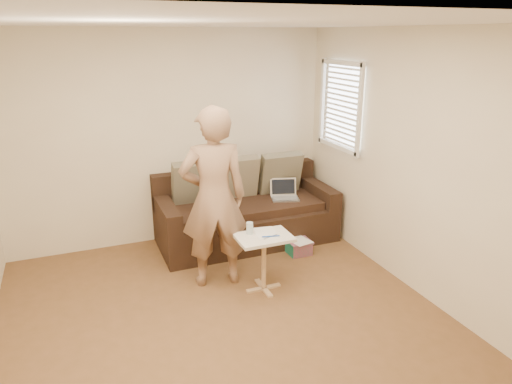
# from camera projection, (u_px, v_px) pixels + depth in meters

# --- Properties ---
(floor) EXTENTS (4.50, 4.50, 0.00)m
(floor) POSITION_uv_depth(u_px,v_px,m) (232.00, 332.00, 4.18)
(floor) COLOR brown
(floor) RESTS_ON ground
(ceiling) EXTENTS (4.50, 4.50, 0.00)m
(ceiling) POSITION_uv_depth(u_px,v_px,m) (226.00, 23.00, 3.34)
(ceiling) COLOR white
(ceiling) RESTS_ON wall_back
(wall_back) EXTENTS (4.00, 0.00, 4.00)m
(wall_back) POSITION_uv_depth(u_px,v_px,m) (170.00, 139.00, 5.73)
(wall_back) COLOR beige
(wall_back) RESTS_ON ground
(wall_front) EXTENTS (4.00, 0.00, 4.00)m
(wall_front) POSITION_uv_depth(u_px,v_px,m) (421.00, 374.00, 1.78)
(wall_front) COLOR beige
(wall_front) RESTS_ON ground
(wall_right) EXTENTS (0.00, 4.50, 4.50)m
(wall_right) POSITION_uv_depth(u_px,v_px,m) (427.00, 169.00, 4.47)
(wall_right) COLOR beige
(wall_right) RESTS_ON ground
(window_blinds) EXTENTS (0.12, 0.88, 1.08)m
(window_blinds) POSITION_uv_depth(u_px,v_px,m) (341.00, 106.00, 5.64)
(window_blinds) COLOR white
(window_blinds) RESTS_ON wall_right
(sofa) EXTENTS (2.20, 0.95, 0.85)m
(sofa) POSITION_uv_depth(u_px,v_px,m) (247.00, 210.00, 5.89)
(sofa) COLOR black
(sofa) RESTS_ON ground
(pillow_left) EXTENTS (0.55, 0.29, 0.57)m
(pillow_left) POSITION_uv_depth(u_px,v_px,m) (194.00, 182.00, 5.76)
(pillow_left) COLOR brown
(pillow_left) RESTS_ON sofa
(pillow_mid) EXTENTS (0.55, 0.27, 0.57)m
(pillow_mid) POSITION_uv_depth(u_px,v_px,m) (237.00, 178.00, 5.94)
(pillow_mid) COLOR #6E694F
(pillow_mid) RESTS_ON sofa
(pillow_right) EXTENTS (0.55, 0.28, 0.57)m
(pillow_right) POSITION_uv_depth(u_px,v_px,m) (280.00, 173.00, 6.14)
(pillow_right) COLOR brown
(pillow_right) RESTS_ON sofa
(laptop_silver) EXTENTS (0.40, 0.33, 0.23)m
(laptop_silver) POSITION_uv_depth(u_px,v_px,m) (285.00, 199.00, 5.97)
(laptop_silver) COLOR #B7BABC
(laptop_silver) RESTS_ON sofa
(laptop_white) EXTENTS (0.36, 0.29, 0.24)m
(laptop_white) POSITION_uv_depth(u_px,v_px,m) (218.00, 211.00, 5.58)
(laptop_white) COLOR white
(laptop_white) RESTS_ON sofa
(person) EXTENTS (0.75, 0.55, 1.90)m
(person) POSITION_uv_depth(u_px,v_px,m) (214.00, 198.00, 4.73)
(person) COLOR #846148
(person) RESTS_ON ground
(side_table) EXTENTS (0.55, 0.39, 0.61)m
(side_table) POSITION_uv_depth(u_px,v_px,m) (264.00, 263.00, 4.78)
(side_table) COLOR silver
(side_table) RESTS_ON ground
(drinking_glass) EXTENTS (0.07, 0.07, 0.12)m
(drinking_glass) POSITION_uv_depth(u_px,v_px,m) (250.00, 228.00, 4.72)
(drinking_glass) COLOR silver
(drinking_glass) RESTS_ON side_table
(scissors) EXTENTS (0.18, 0.10, 0.02)m
(scissors) POSITION_uv_depth(u_px,v_px,m) (271.00, 236.00, 4.65)
(scissors) COLOR silver
(scissors) RESTS_ON side_table
(paper_on_table) EXTENTS (0.25, 0.33, 0.00)m
(paper_on_table) POSITION_uv_depth(u_px,v_px,m) (266.00, 233.00, 4.75)
(paper_on_table) COLOR white
(paper_on_table) RESTS_ON side_table
(striped_box) EXTENTS (0.28, 0.28, 0.18)m
(striped_box) POSITION_uv_depth(u_px,v_px,m) (298.00, 246.00, 5.65)
(striped_box) COLOR #DA205A
(striped_box) RESTS_ON ground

